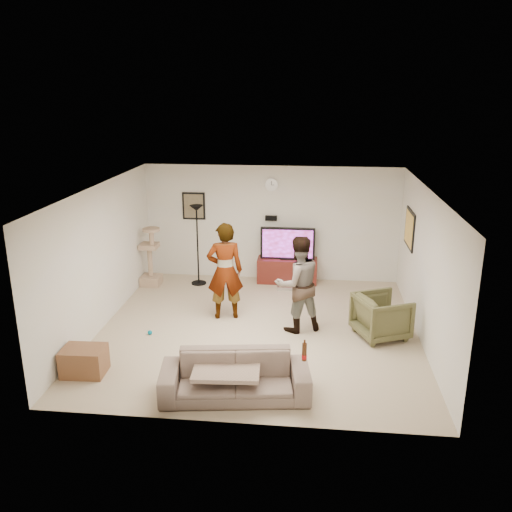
# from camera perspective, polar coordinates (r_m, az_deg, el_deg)

# --- Properties ---
(floor) EXTENTS (5.50, 5.50, 0.02)m
(floor) POSITION_cam_1_polar(r_m,az_deg,el_deg) (9.49, 0.22, -7.93)
(floor) COLOR tan
(floor) RESTS_ON ground
(ceiling) EXTENTS (5.50, 5.50, 0.02)m
(ceiling) POSITION_cam_1_polar(r_m,az_deg,el_deg) (8.72, 0.24, 7.22)
(ceiling) COLOR silver
(ceiling) RESTS_ON wall_back
(wall_back) EXTENTS (5.50, 0.04, 2.50)m
(wall_back) POSITION_cam_1_polar(r_m,az_deg,el_deg) (11.66, 1.64, 3.49)
(wall_back) COLOR silver
(wall_back) RESTS_ON floor
(wall_front) EXTENTS (5.50, 0.04, 2.50)m
(wall_front) POSITION_cam_1_polar(r_m,az_deg,el_deg) (6.49, -2.31, -8.19)
(wall_front) COLOR silver
(wall_front) RESTS_ON floor
(wall_left) EXTENTS (0.04, 5.50, 2.50)m
(wall_left) POSITION_cam_1_polar(r_m,az_deg,el_deg) (9.69, -16.16, -0.11)
(wall_left) COLOR silver
(wall_left) RESTS_ON floor
(wall_right) EXTENTS (0.04, 5.50, 2.50)m
(wall_right) POSITION_cam_1_polar(r_m,az_deg,el_deg) (9.17, 17.59, -1.22)
(wall_right) COLOR silver
(wall_right) RESTS_ON floor
(wall_clock) EXTENTS (0.26, 0.04, 0.26)m
(wall_clock) POSITION_cam_1_polar(r_m,az_deg,el_deg) (11.46, 1.66, 7.58)
(wall_clock) COLOR white
(wall_clock) RESTS_ON wall_back
(wall_speaker) EXTENTS (0.25, 0.10, 0.10)m
(wall_speaker) POSITION_cam_1_polar(r_m,az_deg,el_deg) (11.57, 1.62, 4.04)
(wall_speaker) COLOR black
(wall_speaker) RESTS_ON wall_back
(picture_back) EXTENTS (0.42, 0.03, 0.52)m
(picture_back) POSITION_cam_1_polar(r_m,az_deg,el_deg) (11.81, -6.64, 5.30)
(picture_back) COLOR brown
(picture_back) RESTS_ON wall_back
(picture_right) EXTENTS (0.03, 0.78, 0.62)m
(picture_right) POSITION_cam_1_polar(r_m,az_deg,el_deg) (10.61, 16.01, 2.80)
(picture_right) COLOR gold
(picture_right) RESTS_ON wall_right
(tv_stand) EXTENTS (1.28, 0.45, 0.53)m
(tv_stand) POSITION_cam_1_polar(r_m,az_deg,el_deg) (11.68, 3.33, -1.54)
(tv_stand) COLOR #4A1712
(tv_stand) RESTS_ON floor
(console_box) EXTENTS (0.40, 0.30, 0.07)m
(console_box) POSITION_cam_1_polar(r_m,az_deg,el_deg) (11.39, 3.30, -3.29)
(console_box) COLOR silver
(console_box) RESTS_ON floor
(tv) EXTENTS (1.17, 0.08, 0.69)m
(tv) POSITION_cam_1_polar(r_m,az_deg,el_deg) (11.50, 3.39, 1.36)
(tv) COLOR black
(tv) RESTS_ON tv_stand
(tv_screen) EXTENTS (1.07, 0.01, 0.61)m
(tv_screen) POSITION_cam_1_polar(r_m,az_deg,el_deg) (11.45, 3.38, 1.29)
(tv_screen) COLOR #A835D3
(tv_screen) RESTS_ON tv
(floor_lamp) EXTENTS (0.32, 0.32, 1.72)m
(floor_lamp) POSITION_cam_1_polar(r_m,az_deg,el_deg) (11.46, -6.23, 1.12)
(floor_lamp) COLOR black
(floor_lamp) RESTS_ON floor
(cat_tree) EXTENTS (0.41, 0.41, 1.28)m
(cat_tree) POSITION_cam_1_polar(r_m,az_deg,el_deg) (11.61, -11.23, -0.03)
(cat_tree) COLOR tan
(cat_tree) RESTS_ON floor
(person_left) EXTENTS (0.74, 0.57, 1.80)m
(person_left) POSITION_cam_1_polar(r_m,az_deg,el_deg) (9.69, -3.32, -1.61)
(person_left) COLOR #A3A3A7
(person_left) RESTS_ON floor
(person_right) EXTENTS (1.02, 0.93, 1.70)m
(person_right) POSITION_cam_1_polar(r_m,az_deg,el_deg) (9.22, 4.47, -2.99)
(person_right) COLOR teal
(person_right) RESTS_ON floor
(sofa) EXTENTS (2.12, 1.06, 0.59)m
(sofa) POSITION_cam_1_polar(r_m,az_deg,el_deg) (7.50, -2.24, -12.66)
(sofa) COLOR #735F55
(sofa) RESTS_ON floor
(throw_blanket) EXTENTS (0.94, 0.75, 0.06)m
(throw_blanket) POSITION_cam_1_polar(r_m,az_deg,el_deg) (7.46, -3.13, -11.91)
(throw_blanket) COLOR tan
(throw_blanket) RESTS_ON sofa
(beer_bottle) EXTENTS (0.06, 0.06, 0.25)m
(beer_bottle) POSITION_cam_1_polar(r_m,az_deg,el_deg) (7.23, 5.17, -10.13)
(beer_bottle) COLOR #3F200E
(beer_bottle) RESTS_ON sofa
(armchair) EXTENTS (1.07, 1.05, 0.74)m
(armchair) POSITION_cam_1_polar(r_m,az_deg,el_deg) (9.35, 13.20, -6.26)
(armchair) COLOR #4C4A2B
(armchair) RESTS_ON floor
(side_table) EXTENTS (0.64, 0.49, 0.41)m
(side_table) POSITION_cam_1_polar(r_m,az_deg,el_deg) (8.45, -17.81, -10.58)
(side_table) COLOR brown
(side_table) RESTS_ON floor
(toy_ball) EXTENTS (0.08, 0.08, 0.08)m
(toy_ball) POSITION_cam_1_polar(r_m,az_deg,el_deg) (9.48, -11.22, -7.98)
(toy_ball) COLOR #006A88
(toy_ball) RESTS_ON floor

